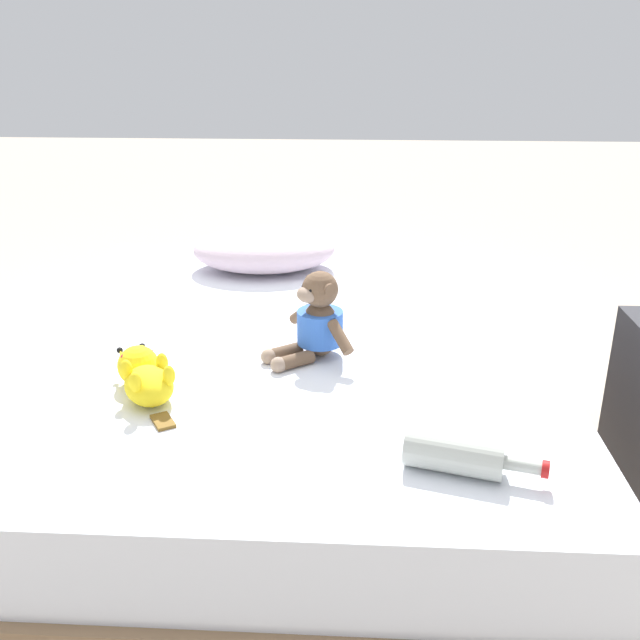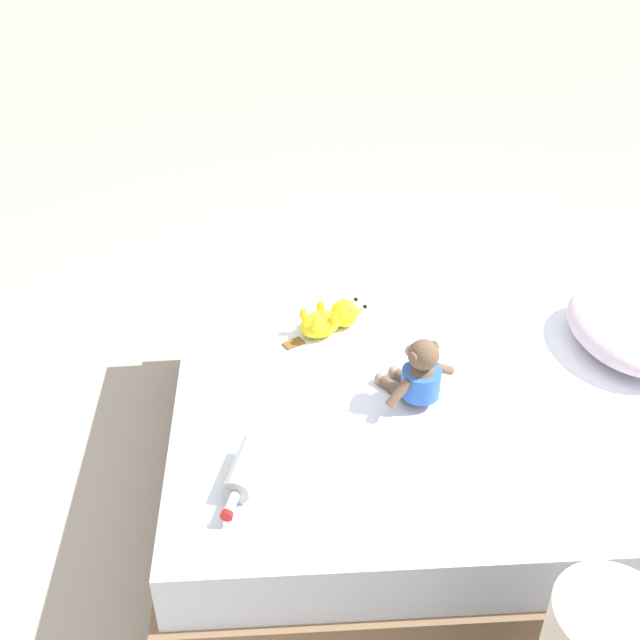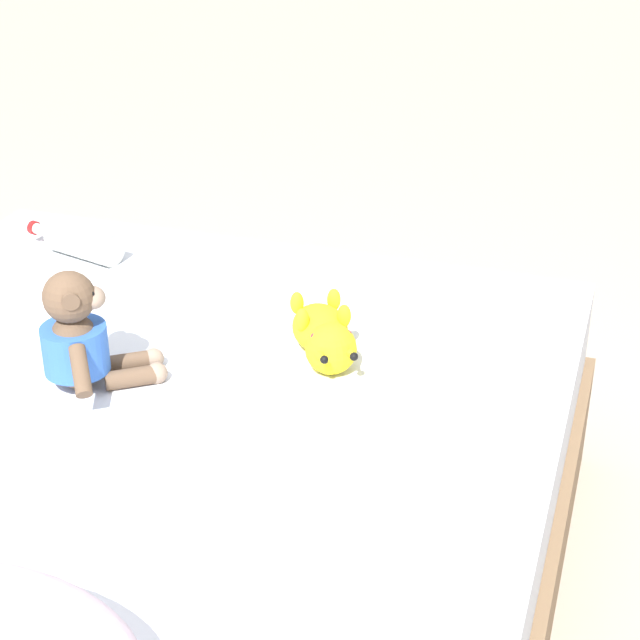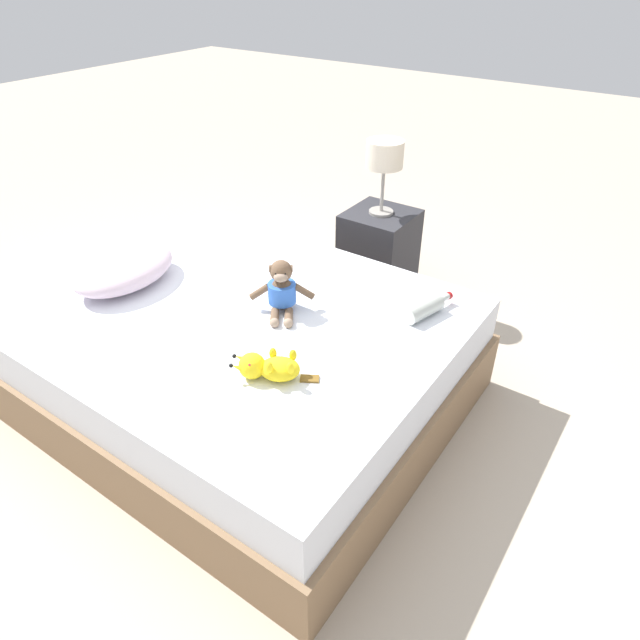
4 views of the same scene
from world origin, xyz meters
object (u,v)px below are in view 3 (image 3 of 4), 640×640
object	(u,v)px
bed	(120,550)
plush_monkey	(80,340)
plush_yellow_creature	(325,335)
glass_bottle	(82,242)

from	to	relation	value
bed	plush_monkey	size ratio (longest dim) A/B	7.29
bed	plush_yellow_creature	bearing A→B (deg)	-125.09
plush_monkey	plush_yellow_creature	world-z (taller)	plush_monkey
plush_yellow_creature	glass_bottle	world-z (taller)	plush_yellow_creature
bed	glass_bottle	world-z (taller)	glass_bottle
plush_yellow_creature	glass_bottle	size ratio (longest dim) A/B	1.11
bed	plush_monkey	distance (m)	0.39
bed	plush_monkey	xyz separation A→B (m)	(0.12, -0.14, 0.35)
plush_yellow_creature	glass_bottle	distance (m)	0.76
plush_monkey	glass_bottle	bearing A→B (deg)	-59.85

